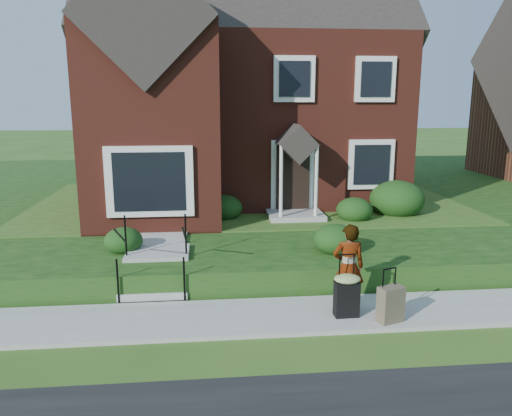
{
  "coord_description": "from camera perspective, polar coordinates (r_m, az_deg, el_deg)",
  "views": [
    {
      "loc": [
        -1.35,
        -8.66,
        4.04
      ],
      "look_at": [
        -0.3,
        2.0,
        1.69
      ],
      "focal_mm": 35.0,
      "sensor_mm": 36.0,
      "label": 1
    }
  ],
  "objects": [
    {
      "name": "ground",
      "position": [
        9.65,
        2.98,
        -12.41
      ],
      "size": [
        120.0,
        120.0,
        0.0
      ],
      "primitive_type": "plane",
      "color": "#2D5119",
      "rests_on": "ground"
    },
    {
      "name": "sidewalk",
      "position": [
        9.63,
        2.98,
        -12.2
      ],
      "size": [
        60.0,
        1.6,
        0.08
      ],
      "primitive_type": "cube",
      "color": "#9E9B93",
      "rests_on": "ground"
    },
    {
      "name": "terrace",
      "position": [
        20.62,
        9.5,
        1.74
      ],
      "size": [
        44.0,
        20.0,
        0.6
      ],
      "primitive_type": "cube",
      "color": "#14380F",
      "rests_on": "ground"
    },
    {
      "name": "walkway",
      "position": [
        14.13,
        -10.15,
        -1.81
      ],
      "size": [
        1.2,
        6.0,
        0.06
      ],
      "primitive_type": "cube",
      "color": "#9E9B93",
      "rests_on": "terrace"
    },
    {
      "name": "main_house",
      "position": [
        18.34,
        -2.15,
        16.18
      ],
      "size": [
        10.4,
        10.2,
        9.4
      ],
      "color": "maroon",
      "rests_on": "terrace"
    },
    {
      "name": "front_steps",
      "position": [
        11.15,
        -11.34,
        -6.54
      ],
      "size": [
        1.4,
        2.02,
        1.5
      ],
      "color": "#9E9B93",
      "rests_on": "ground"
    },
    {
      "name": "foundation_shrubs",
      "position": [
        14.23,
        4.83,
        0.25
      ],
      "size": [
        10.02,
        4.91,
        1.15
      ],
      "color": "black",
      "rests_on": "terrace"
    },
    {
      "name": "woman",
      "position": [
        9.69,
        10.51,
        -6.64
      ],
      "size": [
        0.63,
        0.43,
        1.68
      ],
      "primitive_type": "imported",
      "rotation": [
        0.0,
        0.0,
        3.09
      ],
      "color": "#999999",
      "rests_on": "sidewalk"
    },
    {
      "name": "suitcase_black",
      "position": [
        9.49,
        10.34,
        -9.5
      ],
      "size": [
        0.5,
        0.41,
        1.19
      ],
      "rotation": [
        0.0,
        0.0,
        0.02
      ],
      "color": "black",
      "rests_on": "sidewalk"
    },
    {
      "name": "suitcase_olive",
      "position": [
        9.49,
        15.14,
        -10.55
      ],
      "size": [
        0.52,
        0.4,
        1.0
      ],
      "rotation": [
        0.0,
        0.0,
        0.34
      ],
      "color": "brown",
      "rests_on": "sidewalk"
    }
  ]
}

